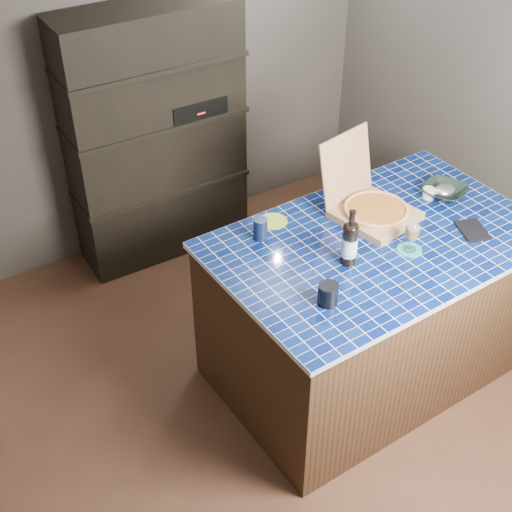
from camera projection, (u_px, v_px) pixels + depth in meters
room at (278, 201)px, 3.62m from camera, size 3.50×3.50×3.50m
shelving_unit at (157, 138)px, 4.86m from camera, size 1.20×0.41×1.80m
kitchen_island at (370, 307)px, 4.12m from camera, size 1.83×1.21×0.98m
pizza_box at (372, 207)px, 3.95m from camera, size 0.48×0.55×0.43m
mead_bottle at (350, 243)px, 3.59m from camera, size 0.09×0.09×0.32m
teal_trivet at (409, 250)px, 3.74m from camera, size 0.13×0.13×0.01m
wine_glass at (413, 231)px, 3.67m from camera, size 0.08×0.08×0.18m
tumbler at (328, 294)px, 3.38m from camera, size 0.10×0.10×0.11m
dvd_case at (472, 230)px, 3.87m from camera, size 0.19×0.23×0.02m
bowl at (444, 192)px, 4.14m from camera, size 0.33×0.33×0.06m
foil_contents at (445, 190)px, 4.13m from camera, size 0.14×0.11×0.06m
white_jar at (429, 193)px, 4.13m from camera, size 0.07×0.07×0.06m
navy_cup at (260, 229)px, 3.79m from camera, size 0.08×0.08×0.12m
green_trivet at (273, 221)px, 3.95m from camera, size 0.16×0.16×0.01m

